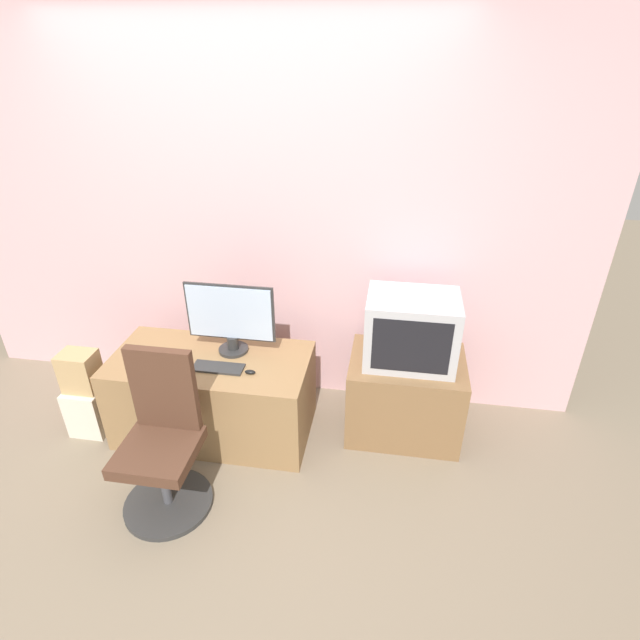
% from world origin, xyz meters
% --- Properties ---
extents(ground_plane, '(12.00, 12.00, 0.00)m').
position_xyz_m(ground_plane, '(0.00, 0.00, 0.00)').
color(ground_plane, '#7F705B').
extents(wall_back, '(4.40, 0.05, 2.60)m').
position_xyz_m(wall_back, '(0.00, 1.32, 1.30)').
color(wall_back, beige).
rests_on(wall_back, ground_plane).
extents(desk, '(1.25, 0.62, 0.57)m').
position_xyz_m(desk, '(-0.19, 0.75, 0.29)').
color(desk, '#937047').
rests_on(desk, ground_plane).
extents(side_stand, '(0.73, 0.54, 0.55)m').
position_xyz_m(side_stand, '(1.05, 0.95, 0.28)').
color(side_stand, olive).
rests_on(side_stand, ground_plane).
extents(main_monitor, '(0.56, 0.19, 0.47)m').
position_xyz_m(main_monitor, '(-0.06, 0.86, 0.82)').
color(main_monitor, '#2D2D2D').
rests_on(main_monitor, desk).
extents(keyboard, '(0.31, 0.12, 0.01)m').
position_xyz_m(keyboard, '(-0.09, 0.65, 0.58)').
color(keyboard, '#2D2D2D').
rests_on(keyboard, desk).
extents(mouse, '(0.07, 0.03, 0.02)m').
position_xyz_m(mouse, '(0.11, 0.63, 0.58)').
color(mouse, black).
rests_on(mouse, desk).
extents(crt_tv, '(0.55, 0.40, 0.44)m').
position_xyz_m(crt_tv, '(1.05, 0.96, 0.77)').
color(crt_tv, '#B7B7BC').
rests_on(crt_tv, side_stand).
extents(office_chair, '(0.49, 0.49, 0.94)m').
position_xyz_m(office_chair, '(-0.25, 0.14, 0.39)').
color(office_chair, '#333333').
rests_on(office_chair, ground_plane).
extents(cardboard_box_lower, '(0.24, 0.25, 0.33)m').
position_xyz_m(cardboard_box_lower, '(-1.01, 0.62, 0.17)').
color(cardboard_box_lower, beige).
rests_on(cardboard_box_lower, ground_plane).
extents(cardboard_box_upper, '(0.22, 0.17, 0.27)m').
position_xyz_m(cardboard_box_upper, '(-1.01, 0.62, 0.47)').
color(cardboard_box_upper, tan).
rests_on(cardboard_box_upper, cardboard_box_lower).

